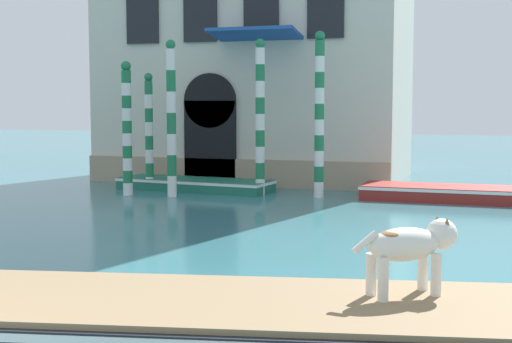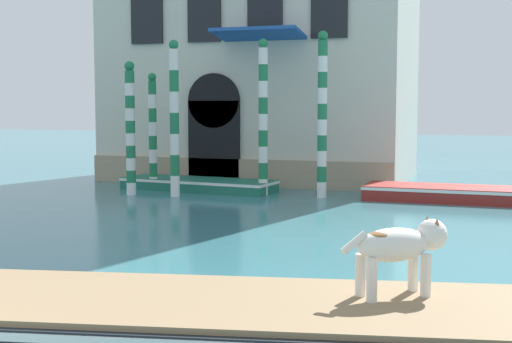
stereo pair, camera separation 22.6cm
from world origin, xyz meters
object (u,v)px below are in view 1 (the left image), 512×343
boat_foreground (235,326)px  mooring_pole_1 (319,114)px  boat_moored_near_palazzo (195,184)px  mooring_pole_0 (127,128)px  mooring_pole_4 (260,117)px  dog_on_deck (411,245)px  boat_moored_far (489,194)px  mooring_pole_2 (149,131)px  mooring_pole_3 (171,118)px

boat_foreground → mooring_pole_1: 12.93m
boat_moored_near_palazzo → mooring_pole_0: 2.75m
boat_moored_near_palazzo → mooring_pole_4: (2.21, -0.44, 2.05)m
boat_foreground → dog_on_deck: bearing=11.5°
boat_foreground → mooring_pole_0: 13.64m
dog_on_deck → boat_moored_far: bearing=48.2°
boat_moored_far → mooring_pole_4: (-6.24, -0.40, 2.03)m
mooring_pole_2 → mooring_pole_3: mooring_pole_3 is taller
mooring_pole_1 → mooring_pole_4: bearing=-179.1°
mooring_pole_4 → mooring_pole_2: bearing=179.1°
boat_moored_far → boat_foreground: bearing=-100.2°
boat_moored_near_palazzo → mooring_pole_4: size_ratio=1.11×
mooring_pole_0 → mooring_pole_3: (1.33, 0.10, 0.28)m
boat_moored_far → boat_moored_near_palazzo: bearing=-179.3°
boat_moored_far → mooring_pole_4: size_ratio=1.52×
mooring_pole_1 → boat_moored_far: bearing=4.7°
mooring_pole_3 → boat_moored_near_palazzo: bearing=88.1°
boat_moored_near_palazzo → mooring_pole_2: size_ratio=1.39×
boat_moored_far → mooring_pole_2: bearing=-177.0°
boat_moored_far → mooring_pole_1: size_ratio=1.46×
dog_on_deck → boat_moored_far: size_ratio=0.15×
mooring_pole_2 → mooring_pole_4: (3.51, -0.05, 0.45)m
dog_on_deck → mooring_pole_2: mooring_pole_2 is taller
dog_on_deck → mooring_pole_4: (-5.38, 11.88, 1.11)m
boat_foreground → mooring_pole_3: 13.10m
boat_moored_far → mooring_pole_1: bearing=-174.3°
mooring_pole_2 → boat_moored_far: bearing=2.0°
boat_moored_near_palazzo → mooring_pole_4: mooring_pole_4 is taller
dog_on_deck → mooring_pole_0: mooring_pole_0 is taller
boat_moored_near_palazzo → boat_moored_far: bearing=6.3°
boat_foreground → mooring_pole_0: (-7.28, 11.42, 1.61)m
boat_moored_far → mooring_pole_0: size_ratio=1.77×
mooring_pole_1 → mooring_pole_3: size_ratio=1.05×
dog_on_deck → mooring_pole_0: 13.98m
mooring_pole_0 → boat_moored_near_palazzo: bearing=49.5°
mooring_pole_0 → mooring_pole_2: bearing=86.3°
boat_moored_far → mooring_pole_3: size_ratio=1.54×
dog_on_deck → mooring_pole_1: (-3.67, 11.90, 1.20)m
mooring_pole_2 → mooring_pole_4: bearing=-0.9°
boat_moored_far → mooring_pole_2: size_ratio=1.91×
mooring_pole_0 → mooring_pole_2: (0.08, 1.23, -0.14)m
boat_foreground → mooring_pole_4: (-3.69, 12.60, 1.92)m
boat_moored_far → mooring_pole_2: mooring_pole_2 is taller
boat_foreground → mooring_pole_3: (-5.94, 11.51, 1.89)m
mooring_pole_1 → mooring_pole_2: (-5.22, 0.03, -0.54)m
mooring_pole_3 → mooring_pole_4: size_ratio=0.99×
dog_on_deck → mooring_pole_4: bearing=76.6°
boat_foreground → mooring_pole_2: (-7.20, 12.65, 1.47)m
dog_on_deck → mooring_pole_2: (-8.89, 11.93, 0.66)m
boat_moored_near_palazzo → dog_on_deck: bearing=-51.8°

